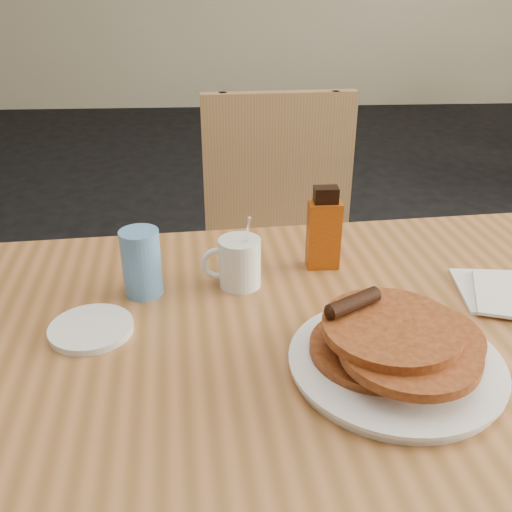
{
  "coord_description": "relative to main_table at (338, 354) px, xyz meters",
  "views": [
    {
      "loc": [
        -0.1,
        -0.81,
        1.28
      ],
      "look_at": [
        -0.06,
        0.03,
        0.85
      ],
      "focal_mm": 40.0,
      "sensor_mm": 36.0,
      "label": 1
    }
  ],
  "objects": [
    {
      "name": "main_table",
      "position": [
        0.0,
        0.0,
        0.0
      ],
      "size": [
        1.41,
        1.02,
        0.75
      ],
      "rotation": [
        0.0,
        0.0,
        0.08
      ],
      "color": "#A86A3B",
      "rests_on": "floor"
    },
    {
      "name": "chair_main_far",
      "position": [
        -0.02,
        0.74,
        -0.13
      ],
      "size": [
        0.46,
        0.46,
        0.97
      ],
      "rotation": [
        0.0,
        0.0,
        0.05
      ],
      "color": "#9E6A4A",
      "rests_on": "floor"
    },
    {
      "name": "pancake_plate",
      "position": [
        0.06,
        -0.09,
        0.07
      ],
      "size": [
        0.31,
        0.31,
        0.1
      ],
      "rotation": [
        0.0,
        0.0,
        0.12
      ],
      "color": "white",
      "rests_on": "main_table"
    },
    {
      "name": "coffee_mug",
      "position": [
        -0.16,
        0.17,
        0.09
      ],
      "size": [
        0.11,
        0.08,
        0.14
      ],
      "rotation": [
        0.0,
        0.0,
        -0.22
      ],
      "color": "white",
      "rests_on": "main_table"
    },
    {
      "name": "syrup_bottle",
      "position": [
        0.01,
        0.24,
        0.12
      ],
      "size": [
        0.06,
        0.04,
        0.16
      ],
      "rotation": [
        0.0,
        0.0,
        0.01
      ],
      "color": "maroon",
      "rests_on": "main_table"
    },
    {
      "name": "napkin_stack",
      "position": [
        0.33,
        0.1,
        0.05
      ],
      "size": [
        0.21,
        0.22,
        0.01
      ],
      "rotation": [
        0.0,
        0.0,
        -0.12
      ],
      "color": "white",
      "rests_on": "main_table"
    },
    {
      "name": "blue_tumbler",
      "position": [
        -0.33,
        0.15,
        0.1
      ],
      "size": [
        0.07,
        0.07,
        0.12
      ],
      "primitive_type": "cylinder",
      "rotation": [
        0.0,
        0.0,
        -0.06
      ],
      "color": "#558CC8",
      "rests_on": "main_table"
    },
    {
      "name": "side_saucer",
      "position": [
        -0.4,
        0.03,
        0.05
      ],
      "size": [
        0.14,
        0.14,
        0.01
      ],
      "primitive_type": "cylinder",
      "rotation": [
        0.0,
        0.0,
        -0.02
      ],
      "color": "white",
      "rests_on": "main_table"
    }
  ]
}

